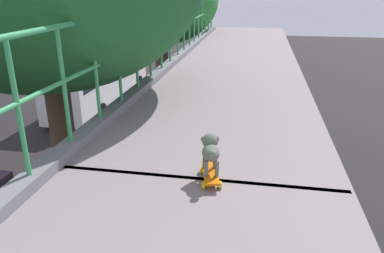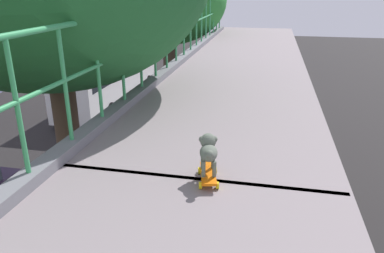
{
  "view_description": "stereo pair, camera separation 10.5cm",
  "coord_description": "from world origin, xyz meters",
  "px_view_note": "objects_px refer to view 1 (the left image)",
  "views": [
    {
      "loc": [
        1.66,
        -1.04,
        7.39
      ],
      "look_at": [
        1.0,
        2.57,
        5.98
      ],
      "focal_mm": 34.53,
      "sensor_mm": 36.0,
      "label": 1
    },
    {
      "loc": [
        1.76,
        -1.02,
        7.39
      ],
      "look_at": [
        1.0,
        2.57,
        5.98
      ],
      "focal_mm": 34.53,
      "sensor_mm": 36.0,
      "label": 2
    }
  ],
  "objects_px": {
    "car_silver_fifth": "(97,162)",
    "city_bus": "(101,74)",
    "toy_skateboard": "(210,174)",
    "small_dog": "(211,149)"
  },
  "relations": [
    {
      "from": "city_bus",
      "to": "toy_skateboard",
      "type": "xyz_separation_m",
      "value": [
        9.77,
        -19.5,
        3.89
      ]
    },
    {
      "from": "toy_skateboard",
      "to": "small_dog",
      "type": "relative_size",
      "value": 1.26
    },
    {
      "from": "car_silver_fifth",
      "to": "city_bus",
      "type": "distance_m",
      "value": 10.83
    },
    {
      "from": "city_bus",
      "to": "small_dog",
      "type": "xyz_separation_m",
      "value": [
        9.76,
        -19.46,
        4.12
      ]
    },
    {
      "from": "city_bus",
      "to": "toy_skateboard",
      "type": "bearing_deg",
      "value": -63.39
    },
    {
      "from": "car_silver_fifth",
      "to": "city_bus",
      "type": "height_order",
      "value": "city_bus"
    },
    {
      "from": "toy_skateboard",
      "to": "city_bus",
      "type": "bearing_deg",
      "value": 116.61
    },
    {
      "from": "toy_skateboard",
      "to": "small_dog",
      "type": "distance_m",
      "value": 0.23
    },
    {
      "from": "city_bus",
      "to": "toy_skateboard",
      "type": "relative_size",
      "value": 25.78
    },
    {
      "from": "car_silver_fifth",
      "to": "toy_skateboard",
      "type": "height_order",
      "value": "toy_skateboard"
    }
  ]
}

